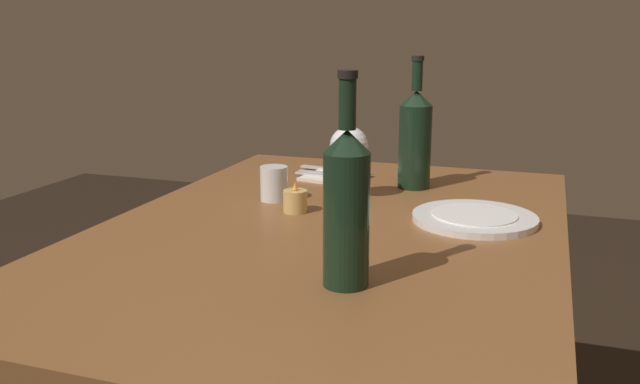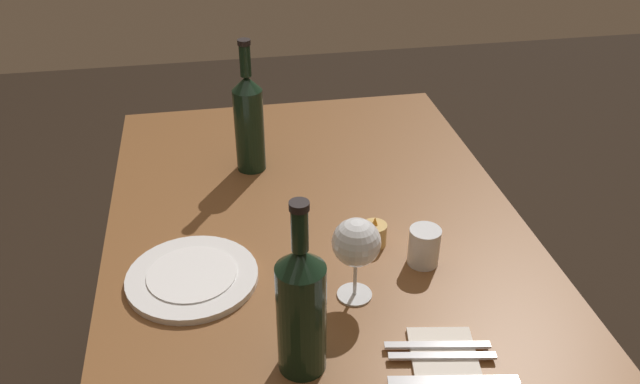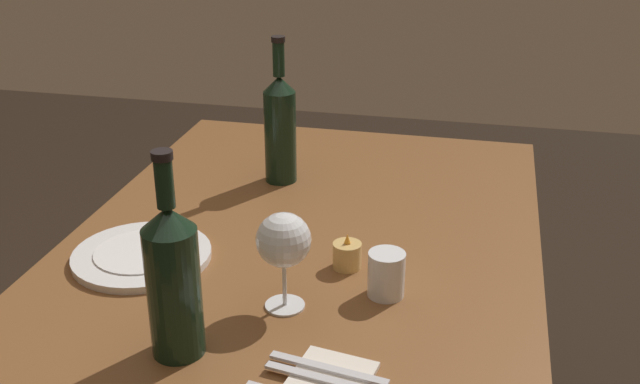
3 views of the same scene
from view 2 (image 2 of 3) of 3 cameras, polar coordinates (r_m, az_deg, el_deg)
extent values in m
cube|color=brown|center=(1.43, -0.18, -3.72)|extent=(1.30, 0.90, 0.04)
cylinder|color=brown|center=(2.11, -13.15, -3.70)|extent=(0.06, 0.06, 0.70)
cylinder|color=brown|center=(2.18, 7.06, -1.72)|extent=(0.06, 0.06, 0.70)
cylinder|color=white|center=(1.25, 3.00, -8.85)|extent=(0.07, 0.07, 0.00)
cylinder|color=white|center=(1.22, 3.06, -7.31)|extent=(0.01, 0.01, 0.08)
sphere|color=white|center=(1.18, 3.17, -4.37)|extent=(0.09, 0.09, 0.09)
cylinder|color=#510A14|center=(1.18, 3.16, -4.67)|extent=(0.07, 0.07, 0.02)
cylinder|color=black|center=(1.60, -6.12, 5.34)|extent=(0.07, 0.07, 0.21)
cone|color=black|center=(1.55, -6.38, 9.36)|extent=(0.07, 0.07, 0.03)
cylinder|color=black|center=(1.53, -6.50, 11.24)|extent=(0.03, 0.03, 0.07)
cylinder|color=black|center=(1.51, -6.60, 12.76)|extent=(0.03, 0.03, 0.01)
cylinder|color=black|center=(1.06, -1.62, -10.92)|extent=(0.08, 0.08, 0.20)
cone|color=black|center=(0.98, -1.72, -5.82)|extent=(0.08, 0.08, 0.03)
cylinder|color=black|center=(0.95, -1.77, -3.30)|extent=(0.03, 0.03, 0.07)
cylinder|color=black|center=(0.92, -1.82, -1.21)|extent=(0.03, 0.03, 0.01)
cylinder|color=white|center=(1.32, 9.00, -4.66)|extent=(0.06, 0.06, 0.08)
cylinder|color=silver|center=(1.33, 8.92, -5.39)|extent=(0.05, 0.05, 0.03)
cylinder|color=#DBB266|center=(1.37, 4.71, -3.67)|extent=(0.05, 0.05, 0.05)
cylinder|color=white|center=(1.37, 4.70, -3.88)|extent=(0.04, 0.04, 0.03)
cone|color=#F99E2D|center=(1.35, 4.77, -2.50)|extent=(0.01, 0.01, 0.02)
cylinder|color=white|center=(1.30, -11.00, -7.26)|extent=(0.25, 0.25, 0.01)
cylinder|color=white|center=(1.30, -11.03, -6.97)|extent=(0.17, 0.17, 0.00)
cube|color=silver|center=(1.13, 10.92, -14.88)|extent=(0.21, 0.14, 0.01)
cube|color=silver|center=(1.14, 10.53, -13.77)|extent=(0.04, 0.18, 0.00)
cube|color=silver|center=(1.16, 10.12, -12.91)|extent=(0.04, 0.18, 0.00)
cube|color=silver|center=(1.11, 11.49, -15.75)|extent=(0.05, 0.21, 0.00)
camera|label=1|loc=(2.40, -15.62, 20.87)|focal=37.40mm
camera|label=3|loc=(0.55, 84.33, -13.64)|focal=42.92mm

